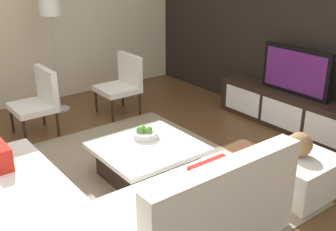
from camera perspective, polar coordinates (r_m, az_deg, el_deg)
ground_plane at (r=4.40m, az=-3.13°, el=-9.38°), size 14.00×14.00×0.00m
feature_wall_back at (r=5.79m, az=19.67°, el=11.89°), size 6.40×0.12×2.80m
side_wall_left at (r=6.79m, az=-17.84°, el=13.42°), size 0.12×5.20×2.80m
area_rug at (r=4.47m, az=-3.86°, el=-8.79°), size 3.05×2.47×0.01m
media_console at (r=5.84m, az=16.59°, el=0.57°), size 2.26×0.44×0.50m
television at (r=5.67m, az=17.20°, el=5.87°), size 1.02×0.06×0.62m
sectional_couch at (r=3.51m, az=-10.48°, el=-13.17°), size 2.33×2.34×0.84m
coffee_table at (r=4.42m, az=-2.84°, el=-6.21°), size 0.97×1.03×0.38m
accent_chair_near at (r=5.64m, az=-17.40°, el=2.33°), size 0.57×0.52×0.87m
floor_lamp at (r=6.20m, az=-15.90°, el=13.48°), size 0.30×0.30×1.75m
ottoman at (r=4.37m, az=17.28°, el=-7.64°), size 0.70×0.70×0.40m
fruit_bowl at (r=4.50m, az=-3.20°, el=-2.40°), size 0.28×0.28×0.14m
accent_chair_far at (r=6.14m, az=-6.28°, el=4.77°), size 0.56×0.54×0.87m
decorative_ball at (r=4.23m, az=17.76°, el=-3.83°), size 0.24×0.24×0.24m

